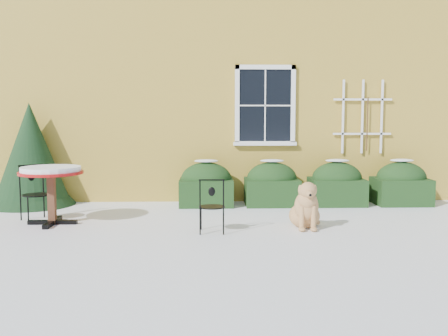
{
  "coord_description": "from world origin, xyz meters",
  "views": [
    {
      "loc": [
        -0.27,
        -7.22,
        1.74
      ],
      "look_at": [
        0.0,
        1.0,
        0.9
      ],
      "focal_mm": 40.0,
      "sensor_mm": 36.0,
      "label": 1
    }
  ],
  "objects_px": {
    "bistro_table": "(51,176)",
    "evergreen_shrub": "(31,164)",
    "patio_chair_far": "(35,193)",
    "dog": "(306,209)",
    "patio_chair_near": "(212,206)"
  },
  "relations": [
    {
      "from": "bistro_table",
      "to": "patio_chair_far",
      "type": "bearing_deg",
      "value": 139.01
    },
    {
      "from": "bistro_table",
      "to": "patio_chair_near",
      "type": "xyz_separation_m",
      "value": [
        2.6,
        -0.68,
        -0.37
      ]
    },
    {
      "from": "dog",
      "to": "patio_chair_near",
      "type": "bearing_deg",
      "value": -168.86
    },
    {
      "from": "evergreen_shrub",
      "to": "dog",
      "type": "relative_size",
      "value": 2.34
    },
    {
      "from": "bistro_table",
      "to": "evergreen_shrub",
      "type": "bearing_deg",
      "value": 117.51
    },
    {
      "from": "patio_chair_near",
      "to": "patio_chair_far",
      "type": "distance_m",
      "value": 3.15
    },
    {
      "from": "evergreen_shrub",
      "to": "patio_chair_far",
      "type": "distance_m",
      "value": 1.64
    },
    {
      "from": "patio_chair_far",
      "to": "evergreen_shrub",
      "type": "bearing_deg",
      "value": 74.09
    },
    {
      "from": "evergreen_shrub",
      "to": "dog",
      "type": "bearing_deg",
      "value": -24.27
    },
    {
      "from": "evergreen_shrub",
      "to": "patio_chair_near",
      "type": "xyz_separation_m",
      "value": [
        3.55,
        -2.51,
        -0.4
      ]
    },
    {
      "from": "evergreen_shrub",
      "to": "bistro_table",
      "type": "relative_size",
      "value": 1.99
    },
    {
      "from": "bistro_table",
      "to": "patio_chair_far",
      "type": "height_order",
      "value": "bistro_table"
    },
    {
      "from": "evergreen_shrub",
      "to": "patio_chair_near",
      "type": "relative_size",
      "value": 2.43
    },
    {
      "from": "evergreen_shrub",
      "to": "dog",
      "type": "height_order",
      "value": "evergreen_shrub"
    },
    {
      "from": "patio_chair_far",
      "to": "dog",
      "type": "height_order",
      "value": "patio_chair_far"
    }
  ]
}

